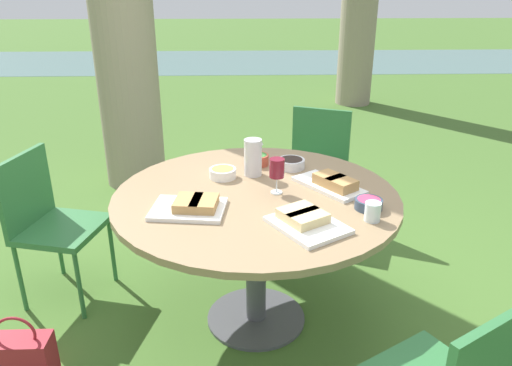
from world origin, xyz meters
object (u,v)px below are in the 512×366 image
(chair_far_back, at_px, (316,160))
(water_pitcher, at_px, (253,157))
(chair_near_left, at_px, (48,216))
(wine_glass, at_px, (277,169))
(handbag, at_px, (21,358))
(dining_table, at_px, (256,212))

(chair_far_back, bearing_deg, water_pitcher, -118.65)
(chair_near_left, xyz_separation_m, chair_far_back, (1.68, 0.88, 0.00))
(chair_near_left, height_order, chair_far_back, same)
(water_pitcher, distance_m, wine_glass, 0.28)
(chair_far_back, xyz_separation_m, handbag, (-1.62, -1.59, -0.40))
(water_pitcher, distance_m, handbag, 1.51)
(dining_table, relative_size, chair_far_back, 1.64)
(chair_far_back, bearing_deg, handbag, -135.59)
(wine_glass, bearing_deg, dining_table, -174.47)
(chair_near_left, distance_m, chair_far_back, 1.89)
(chair_near_left, bearing_deg, chair_far_back, 27.57)
(chair_near_left, bearing_deg, dining_table, -13.75)
(water_pitcher, height_order, handbag, water_pitcher)
(wine_glass, xyz_separation_m, handbag, (-1.24, -0.43, -0.78))
(chair_far_back, bearing_deg, dining_table, -112.69)
(dining_table, xyz_separation_m, chair_near_left, (-1.19, 0.29, -0.15))
(dining_table, distance_m, wine_glass, 0.25)
(wine_glass, relative_size, handbag, 0.50)
(dining_table, relative_size, handbag, 3.96)
(water_pitcher, relative_size, wine_glass, 1.11)
(water_pitcher, relative_size, handbag, 0.56)
(water_pitcher, xyz_separation_m, handbag, (-1.12, -0.68, -0.75))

